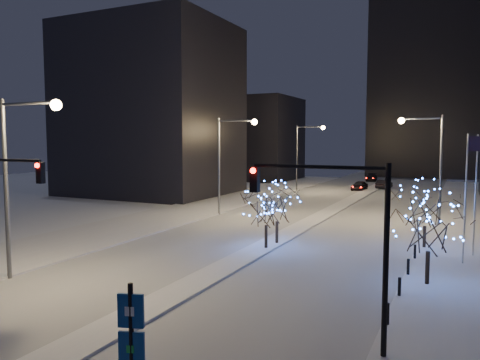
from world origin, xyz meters
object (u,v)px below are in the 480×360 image
Objects in this scene: street_lamp_w_mid at (228,152)px; car_near at (360,186)px; car_mid at (384,184)px; holiday_tree_median_near at (266,206)px; street_lamp_w_far at (304,148)px; street_lamp_east at (430,155)px; wayfinding_sign at (131,340)px; holiday_tree_median_far at (277,202)px; holiday_tree_plaza_near at (429,226)px; holiday_tree_plaza_far at (425,205)px; car_far at (372,177)px; traffic_signal_east at (342,224)px; street_lamp_w_near at (18,164)px.

car_near is (7.44, 29.96, -5.77)m from street_lamp_w_mid.
car_mid is 46.87m from holiday_tree_median_near.
holiday_tree_median_near is at bearing -76.00° from street_lamp_w_far.
wayfinding_sign is (-5.08, -36.00, -3.99)m from street_lamp_east.
holiday_tree_median_far reaches higher than car_mid.
wayfinding_sign is at bearing 101.79° from car_mid.
holiday_tree_plaza_near is at bearing -39.00° from street_lamp_w_mid.
car_mid is 51.82m from holiday_tree_plaza_near.
wayfinding_sign is at bearing -67.10° from street_lamp_w_mid.
holiday_tree_median_far is 0.96× the size of holiday_tree_plaza_far.
street_lamp_w_mid reaches higher than holiday_tree_median_far.
car_far is (-4.23, 12.93, -0.02)m from car_mid.
street_lamp_w_far is 1.43× the size of traffic_signal_east.
street_lamp_w_near is 25.00m from street_lamp_w_mid.
holiday_tree_plaza_near is at bearing -69.18° from car_near.
street_lamp_w_near and street_lamp_east have the same top height.
street_lamp_w_mid is at bearing -103.80° from car_far.
holiday_tree_median_far is 1.20× the size of wayfinding_sign.
holiday_tree_plaza_near is 17.79m from wayfinding_sign.
street_lamp_w_far is at bearing 50.94° from car_mid.
car_mid is at bearing 100.91° from holiday_tree_plaza_near.
holiday_tree_plaza_near is 0.94× the size of holiday_tree_plaza_far.
holiday_tree_median_near is (-9.70, -15.36, -3.32)m from street_lamp_east.
street_lamp_w_far is 23.93m from car_far.
holiday_tree_median_near reaches higher than car_near.
holiday_tree_median_far is at bearing -81.79° from car_near.
traffic_signal_east reaches higher than holiday_tree_median_far.
street_lamp_w_far is at bearing 121.02° from holiday_tree_plaza_far.
car_mid is 1.07× the size of wayfinding_sign.
holiday_tree_plaza_far is at bearing -82.74° from car_far.
car_mid is 0.91× the size of holiday_tree_plaza_near.
street_lamp_w_far is 1.00× the size of street_lamp_east.
street_lamp_east is 16.92m from holiday_tree_median_far.
holiday_tree_median_near is at bearing -93.85° from holiday_tree_median_far.
holiday_tree_plaza_far is (0.42, -10.33, -3.29)m from street_lamp_east.
traffic_signal_east is 74.41m from car_far.
holiday_tree_plaza_far is at bearing 85.22° from traffic_signal_east.
street_lamp_w_mid is 36.45m from car_mid.
car_mid is at bearing 42.12° from street_lamp_w_far.
street_lamp_w_mid is 19.26m from street_lamp_east.
traffic_signal_east reaches higher than holiday_tree_plaza_far.
car_near is at bearing 76.06° from street_lamp_w_mid.
street_lamp_w_far is at bearing 85.26° from wayfinding_sign.
car_near is 0.91× the size of car_far.
street_lamp_w_far reaches higher than wayfinding_sign.
holiday_tree_median_near is at bearing -52.98° from street_lamp_w_mid.
holiday_tree_median_near is at bearing -153.58° from holiday_tree_plaza_far.
traffic_signal_east is (17.88, -1.00, -1.74)m from street_lamp_w_near.
car_far is 56.33m from holiday_tree_plaza_far.
street_lamp_east is 18.46m from holiday_tree_median_near.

